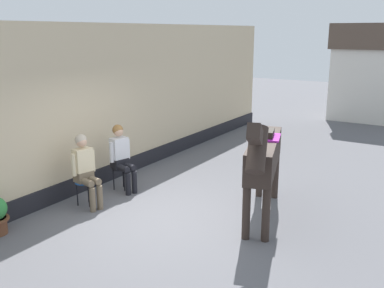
{
  "coord_description": "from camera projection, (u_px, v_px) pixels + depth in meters",
  "views": [
    {
      "loc": [
        4.07,
        -5.96,
        3.24
      ],
      "look_at": [
        -0.4,
        1.2,
        1.05
      ],
      "focal_mm": 40.98,
      "sensor_mm": 36.0,
      "label": 1
    }
  ],
  "objects": [
    {
      "name": "saddled_horse_center",
      "position": [
        263.0,
        156.0,
        7.5
      ],
      "size": [
        1.16,
        2.9,
        2.06
      ],
      "color": "#2D231E",
      "rests_on": "ground_plane"
    },
    {
      "name": "distant_cottage",
      "position": [
        382.0,
        71.0,
        16.09
      ],
      "size": [
        3.4,
        2.6,
        3.5
      ],
      "color": "silver",
      "rests_on": "ground_plane"
    },
    {
      "name": "pub_facade_wall",
      "position": [
        119.0,
        108.0,
        9.95
      ],
      "size": [
        0.34,
        14.0,
        3.4
      ],
      "color": "#CCB793",
      "rests_on": "ground_plane"
    },
    {
      "name": "ground_plane",
      "position": [
        247.0,
        173.0,
        10.26
      ],
      "size": [
        40.0,
        40.0,
        0.0
      ],
      "primitive_type": "plane",
      "color": "#56565B"
    },
    {
      "name": "seated_visitor_far",
      "position": [
        121.0,
        154.0,
        8.99
      ],
      "size": [
        0.61,
        0.48,
        1.39
      ],
      "color": "black",
      "rests_on": "ground_plane"
    },
    {
      "name": "seated_visitor_near",
      "position": [
        85.0,
        167.0,
        8.16
      ],
      "size": [
        0.61,
        0.48,
        1.39
      ],
      "color": "#194C99",
      "rests_on": "ground_plane"
    }
  ]
}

